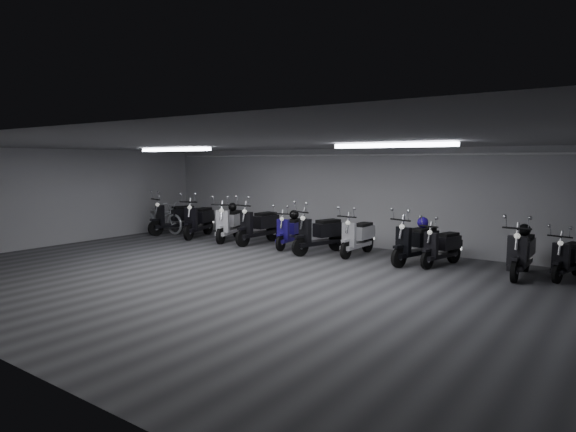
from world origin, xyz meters
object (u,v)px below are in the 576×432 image
Objects in this scene: helmet_3 at (233,207)px; scooter_5 at (319,227)px; scooter_8 at (441,240)px; helmet_1 at (524,230)px; scooter_10 at (569,251)px; scooter_3 at (258,219)px; scooter_4 at (290,226)px; scooter_9 at (522,245)px; helmet_2 at (423,222)px; scooter_1 at (198,214)px; helmet_0 at (294,215)px; scooter_7 at (416,236)px; scooter_0 at (174,212)px; scooter_2 at (229,217)px; bicycle at (161,214)px; scooter_6 at (357,230)px.

scooter_5 is at bearing -6.98° from helmet_3.
scooter_8 is 1.78m from helmet_1.
scooter_3 is at bearing -164.61° from scooter_10.
helmet_3 is at bearing 168.41° from scooter_4.
helmet_2 is (-2.23, 0.18, 0.30)m from scooter_9.
scooter_1 is at bearing -164.33° from scooter_5.
scooter_3 reaches higher than helmet_0.
scooter_7 is 3.79m from helmet_0.
helmet_0 is 3.84m from helmet_2.
scooter_10 reaches higher than helmet_2.
scooter_7 is at bearing -9.54° from scooter_4.
scooter_3 reaches higher than helmet_3.
scooter_3 is 1.16m from helmet_0.
scooter_0 is 1.03× the size of scooter_2.
scooter_0 reaches higher than helmet_1.
scooter_3 is at bearing 16.08° from scooter_0.
scooter_7 is at bearing -5.17° from helmet_0.
scooter_2 is 1.22× the size of scooter_10.
scooter_4 is 1.04× the size of scooter_8.
scooter_3 is 7.60× the size of helmet_1.
scooter_0 is 2.47m from scooter_2.
bicycle reaches higher than helmet_3.
scooter_9 is (7.19, -0.01, -0.05)m from scooter_3.
scooter_0 reaches higher than helmet_3.
bicycle reaches higher than scooter_10.
scooter_3 is 4.96m from helmet_2.
scooter_2 is at bearing -165.07° from scooter_7.
scooter_1 reaches higher than scooter_6.
scooter_1 is 1.77m from bicycle.
scooter_6 reaches higher than bicycle.
scooter_3 reaches higher than scooter_2.
scooter_9 is (3.94, -0.11, 0.02)m from scooter_6.
scooter_9 is (1.74, -0.09, 0.08)m from scooter_8.
helmet_0 is at bearing 175.81° from scooter_6.
scooter_10 is (4.79, 0.22, -0.07)m from scooter_6.
scooter_3 is at bearing -165.00° from scooter_8.
scooter_1 is 1.08× the size of scooter_7.
scooter_4 is 4.30m from scooter_8.
bicycle is at bearing -177.82° from helmet_1.
helmet_3 is at bearing -167.47° from scooter_7.
helmet_0 is 2.29m from helmet_3.
scooter_5 is at bearing -174.23° from helmet_1.
scooter_3 is 1.11× the size of scooter_6.
scooter_1 is 7.51× the size of helmet_2.
scooter_4 is 1.17m from scooter_5.
scooter_2 is 1.18× the size of scooter_8.
scooter_7 reaches higher than helmet_2.
scooter_7 is (3.74, -0.11, 0.05)m from scooter_4.
scooter_7 is at bearing -2.42° from helmet_3.
scooter_2 is 6.53m from scooter_8.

